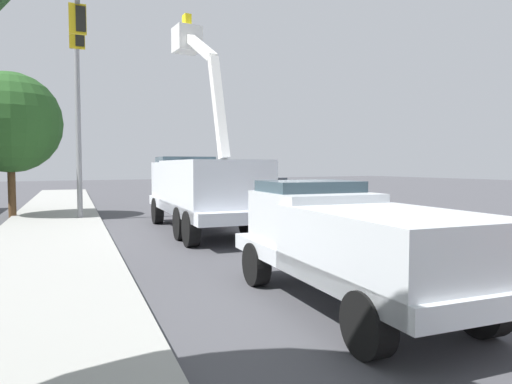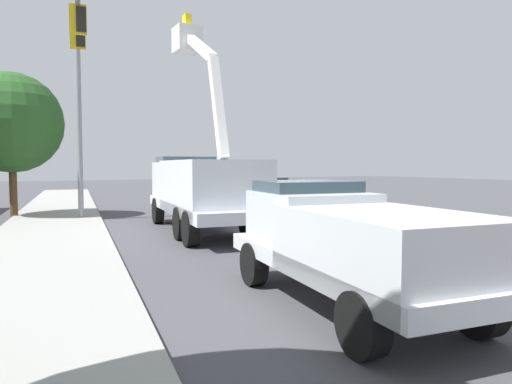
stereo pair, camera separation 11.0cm
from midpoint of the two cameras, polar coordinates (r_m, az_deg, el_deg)
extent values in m
plane|color=#47474C|center=(16.87, 3.77, -4.70)|extent=(120.00, 120.00, 0.00)
cube|color=#9E9E99|center=(15.27, -24.47, -5.63)|extent=(59.97, 11.16, 0.12)
cube|color=yellow|center=(16.87, 3.77, -4.69)|extent=(49.62, 6.48, 0.01)
cube|color=white|center=(16.42, -6.71, -1.78)|extent=(8.45, 3.52, 0.36)
cube|color=white|center=(18.92, -8.78, 1.22)|extent=(2.90, 2.66, 1.60)
cube|color=#384C56|center=(19.10, -8.93, 3.34)|extent=(2.06, 2.31, 0.64)
cube|color=white|center=(15.43, -5.78, 0.57)|extent=(5.52, 3.14, 1.80)
cube|color=white|center=(14.54, -4.85, 10.42)|extent=(1.21, 0.35, 3.25)
cube|color=white|center=(16.65, -7.24, 17.44)|extent=(2.86, 0.44, 1.62)
cube|color=white|center=(18.03, -8.70, 18.08)|extent=(0.90, 0.90, 0.90)
cube|color=yellow|center=(18.20, -8.71, 19.90)|extent=(0.36, 0.24, 0.60)
cylinder|color=black|center=(19.02, -12.22, -2.28)|extent=(1.07, 0.47, 1.04)
cylinder|color=black|center=(19.51, -5.69, -2.08)|extent=(1.07, 0.47, 1.04)
cylinder|color=black|center=(14.77, -9.44, -3.86)|extent=(1.07, 0.47, 1.04)
cylinder|color=black|center=(15.40, -1.22, -3.52)|extent=(1.07, 0.47, 1.04)
cylinder|color=black|center=(13.50, -8.25, -4.53)|extent=(1.07, 0.47, 1.04)
cylinder|color=black|center=(14.19, 0.64, -4.11)|extent=(1.07, 0.47, 1.04)
cube|color=silver|center=(7.93, 11.12, -8.48)|extent=(5.82, 2.79, 0.30)
cube|color=silver|center=(8.89, 6.85, -3.57)|extent=(2.24, 2.17, 1.10)
cube|color=#384C56|center=(9.02, 6.26, -0.40)|extent=(1.56, 1.92, 0.56)
cube|color=silver|center=(7.05, 15.63, -6.73)|extent=(3.60, 2.51, 1.10)
cylinder|color=black|center=(9.20, -0.30, -8.87)|extent=(0.87, 0.40, 0.84)
cylinder|color=black|center=(10.03, 9.91, -7.89)|extent=(0.87, 0.40, 0.84)
cylinder|color=black|center=(6.03, 13.11, -15.60)|extent=(0.87, 0.40, 0.84)
cylinder|color=black|center=(7.23, 25.82, -12.62)|extent=(0.87, 0.40, 0.84)
cube|color=maroon|center=(25.49, 0.54, -0.17)|extent=(5.00, 2.49, 0.70)
cube|color=#384C56|center=(25.60, 0.41, 1.19)|extent=(3.64, 2.10, 0.60)
cylinder|color=black|center=(24.38, 3.85, -1.40)|extent=(0.70, 0.32, 0.68)
cylinder|color=black|center=(23.69, 0.12, -1.53)|extent=(0.70, 0.32, 0.68)
cylinder|color=black|center=(27.35, 0.90, -0.88)|extent=(0.70, 0.32, 0.68)
cylinder|color=black|center=(26.74, -2.48, -0.98)|extent=(0.70, 0.32, 0.68)
cube|color=black|center=(21.20, -5.37, -3.00)|extent=(0.40, 0.40, 0.04)
cone|color=orange|center=(21.16, -5.38, -2.04)|extent=(0.32, 0.32, 0.67)
cylinder|color=white|center=(21.16, -5.38, -1.86)|extent=(0.20, 0.20, 0.08)
cylinder|color=gray|center=(21.16, -21.24, 8.49)|extent=(0.22, 0.22, 8.68)
cube|color=gray|center=(19.25, -21.40, 19.54)|extent=(5.18, 0.82, 0.16)
cube|color=gold|center=(19.60, -21.37, 17.56)|extent=(0.19, 0.57, 1.00)
cube|color=black|center=(19.60, -21.07, 17.57)|extent=(0.24, 0.34, 0.84)
cube|color=gold|center=(17.59, -21.33, 19.25)|extent=(0.19, 0.57, 1.00)
cube|color=black|center=(17.59, -20.98, 19.26)|extent=(0.24, 0.34, 0.84)
cylinder|color=brown|center=(23.12, -28.02, 0.43)|extent=(0.32, 0.32, 2.68)
sphere|color=#285623|center=(23.17, -28.22, 7.56)|extent=(4.40, 4.40, 4.40)
camera|label=1|loc=(0.05, -90.19, -0.01)|focal=32.43mm
camera|label=2|loc=(0.05, 89.81, 0.01)|focal=32.43mm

